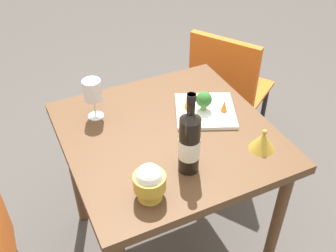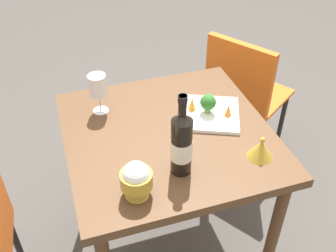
{
  "view_description": "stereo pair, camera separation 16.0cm",
  "coord_description": "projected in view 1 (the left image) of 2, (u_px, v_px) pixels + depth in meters",
  "views": [
    {
      "loc": [
        -0.53,
        -1.13,
        1.79
      ],
      "look_at": [
        0.0,
        0.0,
        0.79
      ],
      "focal_mm": 42.5,
      "sensor_mm": 36.0,
      "label": 1
    },
    {
      "loc": [
        -0.38,
        -1.19,
        1.79
      ],
      "look_at": [
        0.0,
        0.0,
        0.79
      ],
      "focal_mm": 42.5,
      "sensor_mm": 36.0,
      "label": 2
    }
  ],
  "objects": [
    {
      "name": "wine_glass",
      "position": [
        92.0,
        91.0,
        1.62
      ],
      "size": [
        0.08,
        0.08,
        0.18
      ],
      "color": "white",
      "rests_on": "dining_table"
    },
    {
      "name": "carrot_garnish_right",
      "position": [
        224.0,
        106.0,
        1.68
      ],
      "size": [
        0.03,
        0.03,
        0.06
      ],
      "color": "orange",
      "rests_on": "serving_plate"
    },
    {
      "name": "chair_near_window",
      "position": [
        226.0,
        85.0,
        2.32
      ],
      "size": [
        0.55,
        0.55,
        0.85
      ],
      "rotation": [
        0.0,
        0.0,
        -0.99
      ],
      "color": "orange",
      "rests_on": "ground_plane"
    },
    {
      "name": "rice_bowl_lid",
      "position": [
        263.0,
        141.0,
        1.51
      ],
      "size": [
        0.1,
        0.1,
        0.09
      ],
      "color": "gold",
      "rests_on": "dining_table"
    },
    {
      "name": "serving_plate",
      "position": [
        205.0,
        111.0,
        1.72
      ],
      "size": [
        0.33,
        0.33,
        0.02
      ],
      "rotation": [
        0.0,
        0.0,
        -0.41
      ],
      "color": "white",
      "rests_on": "dining_table"
    },
    {
      "name": "dining_table",
      "position": [
        168.0,
        150.0,
        1.68
      ],
      "size": [
        0.83,
        0.83,
        0.76
      ],
      "color": "brown",
      "rests_on": "ground_plane"
    },
    {
      "name": "rice_bowl",
      "position": [
        150.0,
        182.0,
        1.3
      ],
      "size": [
        0.11,
        0.11,
        0.14
      ],
      "color": "gold",
      "rests_on": "dining_table"
    },
    {
      "name": "broccoli_floret",
      "position": [
        204.0,
        100.0,
        1.68
      ],
      "size": [
        0.07,
        0.07,
        0.09
      ],
      "color": "#729E4C",
      "rests_on": "serving_plate"
    },
    {
      "name": "carrot_garnish_left",
      "position": [
        188.0,
        102.0,
        1.7
      ],
      "size": [
        0.03,
        0.03,
        0.06
      ],
      "color": "orange",
      "rests_on": "serving_plate"
    },
    {
      "name": "ground_plane",
      "position": [
        168.0,
        243.0,
        2.09
      ],
      "size": [
        8.0,
        8.0,
        0.0
      ],
      "primitive_type": "plane",
      "color": "#4C4742"
    },
    {
      "name": "wine_bottle",
      "position": [
        189.0,
        142.0,
        1.37
      ],
      "size": [
        0.08,
        0.08,
        0.33
      ],
      "color": "black",
      "rests_on": "dining_table"
    }
  ]
}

